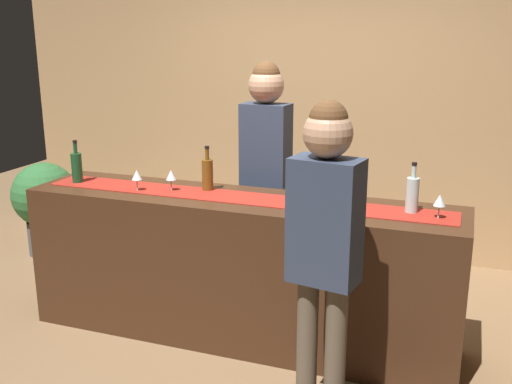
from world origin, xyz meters
The scene contains 13 objects.
ground_plane centered at (0.00, 0.00, 0.00)m, with size 10.00×10.00×0.00m, color brown.
back_wall centered at (0.00, 1.90, 1.45)m, with size 6.00×0.12×2.90m, color tan.
bar_counter centered at (0.00, 0.00, 0.49)m, with size 2.84×0.60×0.97m, color #3D2314.
counter_runner_cloth centered at (0.00, 0.00, 0.98)m, with size 2.70×0.28×0.01m, color maroon.
wine_bottle_clear centered at (1.07, 0.05, 1.09)m, with size 0.07×0.07×0.30m.
wine_bottle_green centered at (-1.20, -0.02, 1.09)m, with size 0.07×0.07×0.30m.
wine_bottle_amber centered at (-0.26, 0.10, 1.09)m, with size 0.07×0.07×0.30m.
wine_glass_near_customer centered at (-0.48, 0.00, 1.08)m, with size 0.07×0.07×0.14m.
wine_glass_mid_counter centered at (-0.69, -0.08, 1.08)m, with size 0.07×0.07×0.14m.
wine_glass_far_end centered at (1.23, -0.02, 1.08)m, with size 0.07×0.07×0.14m.
bartender centered at (-0.02, 0.58, 1.13)m, with size 0.35×0.25×1.80m.
customer_sipping centered at (0.73, -0.69, 1.05)m, with size 0.37×0.26×1.70m.
potted_plant_tall centered at (-2.24, 0.85, 0.49)m, with size 0.58×0.58×0.85m.
Camera 1 is at (1.35, -3.40, 2.01)m, focal length 41.76 mm.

